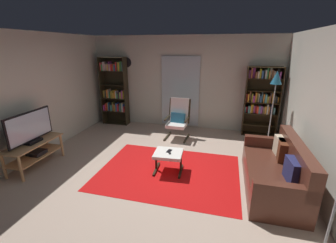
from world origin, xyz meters
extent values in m
plane|color=#BBA18E|center=(0.00, 0.00, 0.00)|extent=(7.02, 7.02, 0.00)
cube|color=beige|center=(0.00, 2.90, 1.30)|extent=(5.60, 0.06, 2.60)
cube|color=beige|center=(-2.70, 0.00, 1.30)|extent=(0.06, 6.00, 2.60)
cube|color=beige|center=(2.70, 0.00, 1.30)|extent=(0.06, 6.00, 2.60)
cube|color=silver|center=(-0.07, 2.83, 1.05)|extent=(1.10, 0.01, 2.00)
cube|color=red|center=(0.26, 0.19, 0.00)|extent=(2.63, 1.98, 0.01)
cube|color=tan|center=(-2.36, -0.25, 0.51)|extent=(0.47, 1.16, 0.02)
cube|color=tan|center=(-2.36, -0.25, 0.23)|extent=(0.43, 1.10, 0.02)
cylinder|color=tan|center=(-2.17, -0.78, 0.25)|extent=(0.05, 0.05, 0.50)
cylinder|color=tan|center=(-2.17, 0.27, 0.25)|extent=(0.05, 0.05, 0.50)
cylinder|color=tan|center=(-2.55, -0.78, 0.25)|extent=(0.05, 0.05, 0.50)
cylinder|color=tan|center=(-2.55, 0.27, 0.25)|extent=(0.05, 0.05, 0.50)
cube|color=black|center=(-2.36, -0.21, 0.28)|extent=(0.28, 0.28, 0.07)
cube|color=black|center=(-2.36, -0.25, 0.54)|extent=(0.20, 0.32, 0.05)
cube|color=black|center=(-2.36, -0.25, 0.85)|extent=(0.04, 1.03, 0.57)
cube|color=silver|center=(-2.34, -0.25, 0.85)|extent=(0.01, 0.97, 0.51)
cube|color=black|center=(-2.42, 2.61, 1.01)|extent=(0.02, 0.30, 2.01)
cube|color=black|center=(-1.65, 2.61, 1.01)|extent=(0.02, 0.30, 2.01)
cube|color=black|center=(-2.04, 2.75, 1.01)|extent=(0.79, 0.02, 2.01)
cube|color=black|center=(-2.04, 2.61, 0.02)|extent=(0.75, 0.28, 0.02)
cube|color=black|center=(-2.04, 2.61, 0.40)|extent=(0.75, 0.28, 0.02)
cube|color=black|center=(-2.04, 2.61, 0.81)|extent=(0.75, 0.28, 0.02)
cube|color=black|center=(-2.04, 2.61, 1.21)|extent=(0.75, 0.28, 0.02)
cube|color=black|center=(-2.04, 2.61, 1.61)|extent=(0.75, 0.28, 0.02)
cube|color=black|center=(-2.04, 2.61, 2.00)|extent=(0.75, 0.28, 0.02)
cube|color=#9A3086|center=(-2.38, 2.60, 0.50)|extent=(0.04, 0.23, 0.17)
cube|color=red|center=(-2.34, 2.60, 0.52)|extent=(0.04, 0.14, 0.22)
cube|color=orange|center=(-2.29, 2.62, 0.53)|extent=(0.03, 0.14, 0.24)
cube|color=teal|center=(-2.25, 2.60, 0.53)|extent=(0.03, 0.14, 0.25)
cube|color=black|center=(-2.22, 2.59, 0.50)|extent=(0.02, 0.10, 0.18)
cube|color=#1C222D|center=(-2.19, 2.61, 0.52)|extent=(0.02, 0.22, 0.23)
cube|color=teal|center=(-2.15, 2.61, 0.50)|extent=(0.02, 0.24, 0.18)
cube|color=olive|center=(-2.11, 2.62, 0.54)|extent=(0.04, 0.11, 0.26)
cube|color=red|center=(-2.06, 2.61, 0.51)|extent=(0.04, 0.15, 0.20)
cube|color=olive|center=(-2.02, 2.61, 0.51)|extent=(0.04, 0.23, 0.20)
cube|color=#2755A7|center=(-1.97, 2.61, 0.54)|extent=(0.03, 0.21, 0.25)
cube|color=red|center=(-1.94, 2.61, 0.52)|extent=(0.03, 0.17, 0.22)
cube|color=teal|center=(-1.90, 2.62, 0.50)|extent=(0.03, 0.11, 0.17)
cube|color=#346DAC|center=(-1.86, 2.60, 0.54)|extent=(0.03, 0.11, 0.25)
cube|color=#3D7854|center=(-1.82, 2.60, 0.54)|extent=(0.02, 0.19, 0.26)
cube|color=beige|center=(-1.78, 2.62, 0.54)|extent=(0.04, 0.20, 0.27)
cube|color=#2B55AD|center=(-1.75, 2.60, 0.52)|extent=(0.02, 0.19, 0.23)
cube|color=red|center=(-1.71, 2.59, 0.50)|extent=(0.03, 0.22, 0.17)
cube|color=olive|center=(-2.38, 2.62, 0.92)|extent=(0.04, 0.15, 0.21)
cube|color=#9F993A|center=(-2.33, 2.62, 0.91)|extent=(0.04, 0.14, 0.20)
cube|color=#242C28|center=(-2.29, 2.59, 0.92)|extent=(0.04, 0.18, 0.21)
cube|color=orange|center=(-2.25, 2.60, 0.94)|extent=(0.02, 0.20, 0.26)
cube|color=beige|center=(-2.21, 2.61, 0.94)|extent=(0.02, 0.18, 0.26)
cube|color=#2F8F4C|center=(-2.17, 2.62, 0.91)|extent=(0.03, 0.21, 0.19)
cube|color=black|center=(-2.13, 2.62, 0.89)|extent=(0.03, 0.12, 0.16)
cube|color=#9F9232|center=(-2.09, 2.60, 0.92)|extent=(0.04, 0.23, 0.22)
cube|color=gold|center=(-2.05, 2.61, 0.89)|extent=(0.04, 0.20, 0.16)
cube|color=orange|center=(-2.00, 2.60, 0.93)|extent=(0.04, 0.15, 0.24)
cube|color=beige|center=(-1.96, 2.59, 0.93)|extent=(0.03, 0.18, 0.23)
cube|color=#2C8B49|center=(-1.92, 2.60, 0.89)|extent=(0.04, 0.18, 0.16)
cube|color=#2E2435|center=(-1.87, 2.61, 0.92)|extent=(0.04, 0.22, 0.22)
cube|color=#2F8F4A|center=(-1.83, 2.61, 0.90)|extent=(0.02, 0.22, 0.17)
cube|color=#999D35|center=(-1.80, 2.59, 0.91)|extent=(0.03, 0.23, 0.20)
cube|color=#9E3A97|center=(-1.76, 2.62, 0.94)|extent=(0.04, 0.23, 0.25)
cube|color=gold|center=(-1.72, 2.61, 0.93)|extent=(0.02, 0.22, 0.23)
cube|color=#C93637|center=(-2.38, 2.60, 1.73)|extent=(0.04, 0.19, 0.23)
cube|color=#2F8E42|center=(-2.34, 2.60, 1.71)|extent=(0.04, 0.22, 0.18)
cube|color=#BDB0B3|center=(-2.29, 2.60, 1.75)|extent=(0.04, 0.19, 0.25)
cube|color=beige|center=(-2.25, 2.62, 1.71)|extent=(0.04, 0.19, 0.19)
cube|color=beige|center=(-2.20, 2.59, 1.72)|extent=(0.03, 0.10, 0.20)
cube|color=gold|center=(-2.15, 2.59, 1.71)|extent=(0.03, 0.14, 0.18)
cube|color=#9B378E|center=(-2.12, 2.60, 1.75)|extent=(0.02, 0.20, 0.26)
cube|color=beige|center=(-2.09, 2.61, 1.72)|extent=(0.04, 0.23, 0.20)
cube|color=#D6373A|center=(-2.04, 2.59, 1.71)|extent=(0.03, 0.21, 0.19)
cube|color=orange|center=(-2.01, 2.62, 1.71)|extent=(0.02, 0.13, 0.18)
cube|color=orange|center=(-1.98, 2.62, 1.71)|extent=(0.03, 0.18, 0.18)
cube|color=#265BA2|center=(-1.94, 2.61, 1.71)|extent=(0.03, 0.22, 0.18)
cube|color=red|center=(-1.89, 2.62, 1.74)|extent=(0.04, 0.21, 0.25)
cube|color=#339053|center=(-1.85, 2.60, 1.75)|extent=(0.04, 0.11, 0.26)
cube|color=gold|center=(-1.80, 2.60, 1.74)|extent=(0.04, 0.21, 0.25)
cube|color=#3B8546|center=(-1.76, 2.59, 1.75)|extent=(0.04, 0.15, 0.27)
cube|color=#598A95|center=(-1.70, 2.61, 1.74)|extent=(0.04, 0.15, 0.25)
cube|color=black|center=(1.71, 2.67, 0.91)|extent=(0.02, 0.30, 1.82)
cube|color=black|center=(2.55, 2.67, 0.91)|extent=(0.02, 0.30, 1.82)
cube|color=black|center=(2.13, 2.81, 0.91)|extent=(0.85, 0.02, 1.82)
cube|color=black|center=(2.13, 2.67, 0.02)|extent=(0.82, 0.28, 0.02)
cube|color=black|center=(2.13, 2.67, 0.30)|extent=(0.82, 0.28, 0.02)
cube|color=black|center=(2.13, 2.67, 0.61)|extent=(0.82, 0.28, 0.02)
cube|color=black|center=(2.13, 2.67, 0.91)|extent=(0.82, 0.28, 0.02)
cube|color=black|center=(2.13, 2.67, 1.22)|extent=(0.82, 0.28, 0.02)
cube|color=black|center=(2.13, 2.67, 1.52)|extent=(0.82, 0.28, 0.02)
cube|color=black|center=(2.13, 2.67, 1.81)|extent=(0.82, 0.28, 0.02)
cube|color=teal|center=(1.75, 2.68, 0.69)|extent=(0.03, 0.16, 0.16)
cube|color=red|center=(1.79, 2.68, 0.69)|extent=(0.04, 0.11, 0.16)
cube|color=teal|center=(1.83, 2.66, 0.71)|extent=(0.03, 0.21, 0.19)
cube|color=teal|center=(1.86, 2.66, 0.71)|extent=(0.02, 0.18, 0.18)
cube|color=orange|center=(1.89, 2.67, 0.74)|extent=(0.02, 0.21, 0.24)
cube|color=gold|center=(1.93, 2.69, 0.73)|extent=(0.04, 0.11, 0.22)
cube|color=#8D3E8D|center=(1.97, 2.67, 0.71)|extent=(0.03, 0.14, 0.20)
cube|color=red|center=(2.01, 2.68, 0.72)|extent=(0.02, 0.14, 0.20)
cube|color=red|center=(2.05, 2.66, 0.72)|extent=(0.04, 0.19, 0.20)
cube|color=teal|center=(2.10, 2.69, 0.72)|extent=(0.04, 0.23, 0.20)
cube|color=#974397|center=(2.15, 2.68, 0.72)|extent=(0.04, 0.20, 0.20)
cube|color=brown|center=(2.20, 2.67, 0.71)|extent=(0.04, 0.21, 0.19)
cube|color=gold|center=(2.25, 2.66, 0.72)|extent=(0.04, 0.17, 0.21)
cube|color=beige|center=(2.29, 2.66, 0.75)|extent=(0.03, 0.22, 0.26)
cube|color=orange|center=(2.33, 2.69, 0.72)|extent=(0.03, 0.22, 0.20)
cube|color=black|center=(2.37, 2.66, 0.75)|extent=(0.04, 0.21, 0.26)
cube|color=#272A22|center=(2.42, 2.66, 0.73)|extent=(0.02, 0.11, 0.24)
cube|color=#5B9A9D|center=(2.46, 2.69, 0.70)|extent=(0.04, 0.14, 0.17)
cube|color=#C13D3A|center=(1.75, 2.68, 1.02)|extent=(0.03, 0.17, 0.21)
cube|color=orange|center=(1.79, 2.66, 1.03)|extent=(0.03, 0.24, 0.22)
cube|color=brown|center=(1.83, 2.68, 1.05)|extent=(0.04, 0.16, 0.27)
cube|color=olive|center=(1.88, 2.67, 1.03)|extent=(0.04, 0.22, 0.22)
cube|color=#9D3795|center=(1.92, 2.66, 1.01)|extent=(0.04, 0.24, 0.17)
cube|color=orange|center=(1.97, 2.67, 1.05)|extent=(0.03, 0.18, 0.25)
cube|color=olive|center=(2.01, 2.69, 1.04)|extent=(0.03, 0.13, 0.24)
cube|color=beige|center=(2.05, 2.67, 1.03)|extent=(0.03, 0.16, 0.22)
cube|color=#396AB1|center=(2.09, 2.67, 1.01)|extent=(0.02, 0.24, 0.18)
cube|color=#5E9499|center=(2.13, 2.68, 1.05)|extent=(0.03, 0.13, 0.25)
cube|color=orange|center=(2.17, 2.68, 1.03)|extent=(0.03, 0.23, 0.22)
cube|color=teal|center=(2.21, 2.66, 1.03)|extent=(0.04, 0.22, 0.22)
cube|color=#A0992C|center=(2.26, 2.67, 1.01)|extent=(0.04, 0.22, 0.17)
cube|color=brown|center=(2.31, 2.65, 1.01)|extent=(0.04, 0.19, 0.18)
cube|color=beige|center=(2.34, 2.68, 1.04)|extent=(0.02, 0.11, 0.24)
cube|color=orange|center=(2.38, 2.67, 1.05)|extent=(0.04, 0.19, 0.25)
cube|color=#2C2F28|center=(2.44, 2.69, 1.02)|extent=(0.04, 0.20, 0.19)
cube|color=black|center=(2.48, 2.66, 1.00)|extent=(0.03, 0.16, 0.16)
cube|color=orange|center=(2.51, 2.66, 1.00)|extent=(0.03, 0.11, 0.15)
cube|color=#8F488F|center=(1.76, 2.66, 1.63)|extent=(0.04, 0.15, 0.20)
cube|color=brown|center=(1.80, 2.65, 1.66)|extent=(0.04, 0.21, 0.26)
cube|color=purple|center=(1.85, 2.66, 1.65)|extent=(0.02, 0.11, 0.25)
cube|color=#933684|center=(1.87, 2.67, 1.66)|extent=(0.02, 0.12, 0.26)
cube|color=brown|center=(1.91, 2.66, 1.61)|extent=(0.04, 0.22, 0.16)
cube|color=beige|center=(1.97, 2.66, 1.62)|extent=(0.04, 0.22, 0.18)
cube|color=gold|center=(2.02, 2.66, 1.65)|extent=(0.04, 0.12, 0.24)
cube|color=#3760A6|center=(2.06, 2.66, 1.62)|extent=(0.04, 0.16, 0.19)
cube|color=black|center=(2.10, 2.68, 1.65)|extent=(0.03, 0.11, 0.24)
cube|color=beige|center=(2.14, 2.65, 1.64)|extent=(0.03, 0.20, 0.22)
cube|color=#2E7A3D|center=(2.18, 2.67, 1.66)|extent=(0.03, 0.22, 0.26)
cube|color=orange|center=(2.22, 2.66, 1.62)|extent=(0.02, 0.23, 0.18)
cube|color=beige|center=(2.25, 2.68, 1.66)|extent=(0.04, 0.12, 0.26)
cube|color=brown|center=(2.30, 2.69, 1.64)|extent=(0.04, 0.20, 0.22)
cube|color=beige|center=(2.35, 2.66, 1.62)|extent=(0.04, 0.12, 0.19)
cube|color=black|center=(2.39, 2.68, 1.62)|extent=(0.03, 0.20, 0.17)
cube|color=black|center=(2.43, 2.66, 1.65)|extent=(0.02, 0.14, 0.24)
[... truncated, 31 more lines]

